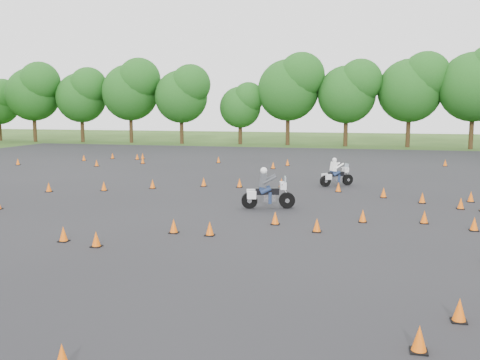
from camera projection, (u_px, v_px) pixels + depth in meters
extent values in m
plane|color=#2D5119|center=(213.00, 231.00, 18.09)|extent=(140.00, 140.00, 0.00)
plane|color=black|center=(250.00, 200.00, 23.87)|extent=(62.00, 62.00, 0.00)
cone|color=#F55F0A|center=(281.00, 183.00, 27.70)|extent=(0.26, 0.26, 0.45)
cone|color=#F55F0A|center=(204.00, 182.00, 28.04)|extent=(0.26, 0.26, 0.45)
cone|color=#F55F0A|center=(445.00, 163.00, 37.52)|extent=(0.26, 0.26, 0.45)
cone|color=#F55F0A|center=(218.00, 160.00, 39.73)|extent=(0.26, 0.26, 0.45)
cone|color=#F55F0A|center=(275.00, 218.00, 19.00)|extent=(0.26, 0.26, 0.45)
cone|color=#F55F0A|center=(474.00, 224.00, 18.03)|extent=(0.26, 0.26, 0.45)
cone|color=#F55F0A|center=(137.00, 157.00, 42.14)|extent=(0.26, 0.26, 0.45)
cone|color=#F55F0A|center=(461.00, 204.00, 21.86)|extent=(0.26, 0.26, 0.45)
cone|color=#F55F0A|center=(240.00, 183.00, 27.70)|extent=(0.26, 0.26, 0.45)
cone|color=#F55F0A|center=(63.00, 234.00, 16.60)|extent=(0.26, 0.26, 0.45)
cone|color=#F55F0A|center=(143.00, 161.00, 39.21)|extent=(0.26, 0.26, 0.45)
cone|color=#F55F0A|center=(384.00, 193.00, 24.60)|extent=(0.26, 0.26, 0.45)
cone|color=#F55F0A|center=(424.00, 217.00, 19.17)|extent=(0.26, 0.26, 0.45)
cone|color=#F55F0A|center=(422.00, 198.00, 23.18)|extent=(0.26, 0.26, 0.45)
cone|color=#F55F0A|center=(273.00, 165.00, 36.04)|extent=(0.26, 0.26, 0.45)
cone|color=#F55F0A|center=(18.00, 162.00, 38.29)|extent=(0.26, 0.26, 0.45)
cone|color=#F55F0A|center=(62.00, 359.00, 8.43)|extent=(0.26, 0.26, 0.45)
cone|color=#F55F0A|center=(471.00, 197.00, 23.46)|extent=(0.26, 0.26, 0.45)
cone|color=#F55F0A|center=(210.00, 229.00, 17.37)|extent=(0.26, 0.26, 0.45)
cone|color=#F55F0A|center=(174.00, 226.00, 17.72)|extent=(0.26, 0.26, 0.45)
cone|color=#F55F0A|center=(97.00, 163.00, 37.40)|extent=(0.26, 0.26, 0.45)
cone|color=#F55F0A|center=(153.00, 184.00, 27.32)|extent=(0.26, 0.26, 0.45)
cone|color=#F55F0A|center=(96.00, 239.00, 15.98)|extent=(0.26, 0.26, 0.45)
cone|color=#F55F0A|center=(419.00, 339.00, 9.13)|extent=(0.26, 0.26, 0.45)
cone|color=#F55F0A|center=(288.00, 163.00, 37.79)|extent=(0.26, 0.26, 0.45)
cone|color=#F55F0A|center=(143.00, 156.00, 42.65)|extent=(0.26, 0.26, 0.45)
cone|color=#F55F0A|center=(49.00, 187.00, 26.25)|extent=(0.26, 0.26, 0.45)
cone|color=#F55F0A|center=(363.00, 216.00, 19.37)|extent=(0.26, 0.26, 0.45)
cone|color=#F55F0A|center=(112.00, 156.00, 42.89)|extent=(0.26, 0.26, 0.45)
cone|color=#F55F0A|center=(338.00, 187.00, 26.25)|extent=(0.26, 0.26, 0.45)
cone|color=#F55F0A|center=(84.00, 158.00, 41.25)|extent=(0.26, 0.26, 0.45)
cone|color=#F55F0A|center=(317.00, 225.00, 17.87)|extent=(0.26, 0.26, 0.45)
cone|color=#F55F0A|center=(104.00, 186.00, 26.60)|extent=(0.26, 0.26, 0.45)
cone|color=#F55F0A|center=(459.00, 311.00, 10.42)|extent=(0.26, 0.26, 0.45)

